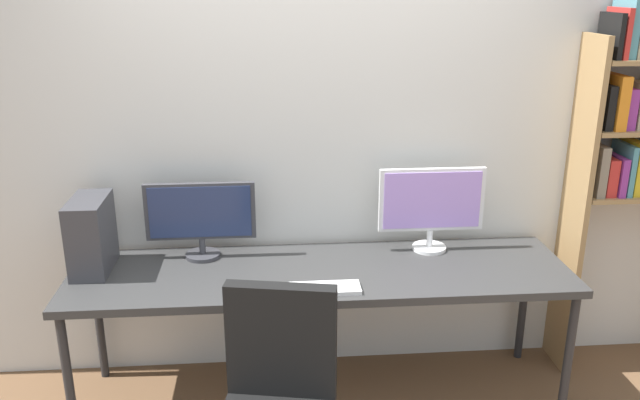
{
  "coord_description": "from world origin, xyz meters",
  "views": [
    {
      "loc": [
        -0.24,
        -2.33,
        2.1
      ],
      "look_at": [
        0.0,
        0.65,
        1.09
      ],
      "focal_mm": 36.32,
      "sensor_mm": 36.0,
      "label": 1
    }
  ],
  "objects_px": {
    "desk": "(321,278)",
    "monitor_right": "(431,204)",
    "pc_tower": "(91,235)",
    "keyboard_main": "(325,288)",
    "computer_mouse": "(265,288)",
    "monitor_left": "(201,216)"
  },
  "relations": [
    {
      "from": "pc_tower",
      "to": "desk",
      "type": "bearing_deg",
      "value": -5.09
    },
    {
      "from": "pc_tower",
      "to": "keyboard_main",
      "type": "xyz_separation_m",
      "value": [
        1.12,
        -0.33,
        -0.17
      ]
    },
    {
      "from": "pc_tower",
      "to": "keyboard_main",
      "type": "bearing_deg",
      "value": -16.38
    },
    {
      "from": "monitor_left",
      "to": "pc_tower",
      "type": "relative_size",
      "value": 1.52
    },
    {
      "from": "desk",
      "to": "computer_mouse",
      "type": "relative_size",
      "value": 25.89
    },
    {
      "from": "desk",
      "to": "keyboard_main",
      "type": "xyz_separation_m",
      "value": [
        0.0,
        -0.23,
        0.06
      ]
    },
    {
      "from": "keyboard_main",
      "to": "computer_mouse",
      "type": "xyz_separation_m",
      "value": [
        -0.28,
        0.02,
        0.01
      ]
    },
    {
      "from": "monitor_left",
      "to": "computer_mouse",
      "type": "distance_m",
      "value": 0.57
    },
    {
      "from": "monitor_right",
      "to": "monitor_left",
      "type": "bearing_deg",
      "value": -180.0
    },
    {
      "from": "monitor_left",
      "to": "computer_mouse",
      "type": "xyz_separation_m",
      "value": [
        0.32,
        -0.43,
        -0.21
      ]
    },
    {
      "from": "desk",
      "to": "monitor_right",
      "type": "distance_m",
      "value": 0.7
    },
    {
      "from": "desk",
      "to": "keyboard_main",
      "type": "distance_m",
      "value": 0.24
    },
    {
      "from": "computer_mouse",
      "to": "monitor_right",
      "type": "bearing_deg",
      "value": 25.85
    },
    {
      "from": "keyboard_main",
      "to": "monitor_left",
      "type": "bearing_deg",
      "value": 143.6
    },
    {
      "from": "keyboard_main",
      "to": "computer_mouse",
      "type": "bearing_deg",
      "value": 176.57
    },
    {
      "from": "monitor_left",
      "to": "pc_tower",
      "type": "height_order",
      "value": "monitor_left"
    },
    {
      "from": "monitor_right",
      "to": "pc_tower",
      "type": "bearing_deg",
      "value": -176.27
    },
    {
      "from": "pc_tower",
      "to": "computer_mouse",
      "type": "relative_size",
      "value": 3.84
    },
    {
      "from": "monitor_left",
      "to": "keyboard_main",
      "type": "distance_m",
      "value": 0.78
    },
    {
      "from": "desk",
      "to": "monitor_right",
      "type": "height_order",
      "value": "monitor_right"
    },
    {
      "from": "keyboard_main",
      "to": "computer_mouse",
      "type": "relative_size",
      "value": 3.45
    },
    {
      "from": "monitor_right",
      "to": "keyboard_main",
      "type": "distance_m",
      "value": 0.78
    }
  ]
}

